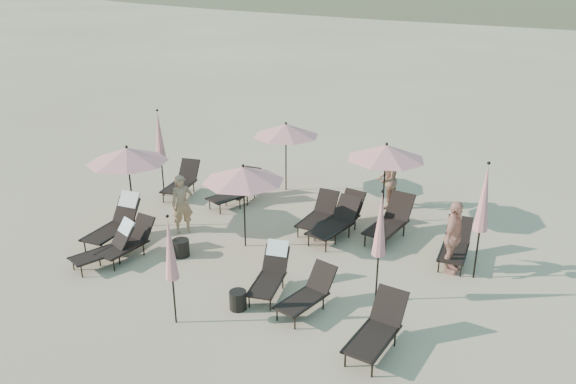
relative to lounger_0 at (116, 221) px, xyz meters
The scene contains 28 objects.
ground 4.06m from the lounger_0, ahead, with size 800.00×800.00×0.00m, color #D6BA8C.
lounger_0 is the anchor object (origin of this frame).
lounger_1 1.29m from the lounger_0, 50.98° to the right, with size 0.97×1.66×0.98m.
lounger_2 1.12m from the lounger_0, 27.36° to the right, with size 0.60×1.56×0.90m.
lounger_3 4.89m from the lounger_0, ahead, with size 0.96×1.64×0.97m.
lounger_4 5.99m from the lounger_0, ahead, with size 0.79×1.57×0.87m.
lounger_5 7.77m from the lounger_0, ahead, with size 0.66×1.68×0.96m.
lounger_6 3.51m from the lounger_0, 102.58° to the left, with size 1.08×1.82×0.98m.
lounger_7 4.28m from the lounger_0, 74.26° to the left, with size 0.79×1.60×0.88m.
lounger_8 3.80m from the lounger_0, 71.37° to the left, with size 1.05×1.77×0.96m.
lounger_9 6.04m from the lounger_0, 36.98° to the left, with size 0.76×1.75×0.99m.
lounger_10 5.43m from the lounger_0, 39.13° to the left, with size 0.72×1.66×0.93m.
lounger_11 8.71m from the lounger_0, 24.02° to the left, with size 0.85×1.69×0.93m.
lounger_12 7.26m from the lounger_0, 32.91° to the left, with size 0.80×1.87×1.05m.
lounger_13 5.79m from the lounger_0, 32.59° to the left, with size 0.86×1.81×1.00m.
umbrella_open_0 1.79m from the lounger_0, 107.76° to the left, with size 2.19×2.19×2.36m.
umbrella_open_1 3.73m from the lounger_0, 25.66° to the left, with size 2.08×2.08×2.24m.
umbrella_open_2 6.01m from the lounger_0, 71.57° to the left, with size 2.12×2.12×2.28m.
umbrella_open_3 7.48m from the lounger_0, 41.19° to the left, with size 2.18×2.18×2.34m.
umbrella_closed_0 4.58m from the lounger_0, 27.66° to the right, with size 0.28×0.28×2.39m.
umbrella_closed_1 9.20m from the lounger_0, 18.94° to the left, with size 0.33×0.33×2.85m.
umbrella_closed_2 3.56m from the lounger_0, 111.65° to the left, with size 0.33×0.33×2.81m.
umbrella_closed_3 7.20m from the lounger_0, ahead, with size 0.30×0.30×2.56m.
side_table_0 2.09m from the lounger_0, ahead, with size 0.42×0.42×0.44m, color black.
side_table_1 4.82m from the lounger_0, 11.87° to the right, with size 0.37×0.37×0.41m, color black.
beachgoer_a 1.77m from the lounger_0, 48.45° to the left, with size 0.59×0.39×1.62m, color #A77E5A.
beachgoer_b 7.83m from the lounger_0, 48.70° to the left, with size 0.85×0.67×1.76m, color #92644B.
beachgoer_c 8.56m from the lounger_0, 20.25° to the left, with size 1.04×0.43×1.78m, color tan.
Camera 1 is at (6.97, -8.56, 6.59)m, focal length 35.00 mm.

